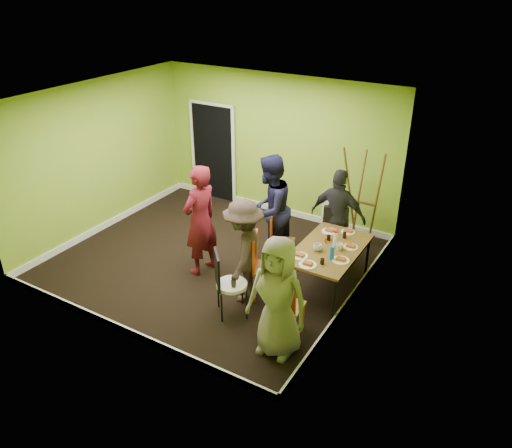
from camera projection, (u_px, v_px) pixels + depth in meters
The scene contains 28 objects.
ground at pixel (213, 259), 8.64m from camera, with size 5.00×5.00×0.00m, color black.
room_walls at pixel (211, 207), 8.23m from camera, with size 5.04×4.54×2.82m.
dining_table at pixel (329, 251), 7.53m from camera, with size 0.90×1.50×0.75m.
chair_left_far at pixel (278, 238), 8.26m from camera, with size 0.50×0.50×0.93m.
chair_left_near at pixel (263, 263), 7.42m from camera, with size 0.57×0.57×1.06m.
chair_back_end at pixel (335, 225), 8.26m from camera, with size 0.53×0.58×1.00m.
chair_front_end at pixel (285, 304), 6.60m from camera, with size 0.42×0.43×0.96m.
chair_bentwood at pixel (227, 281), 7.05m from camera, with size 0.56×0.56×1.02m.
easel at pixel (361, 200), 8.61m from camera, with size 0.75×0.71×1.87m.
plate_near_left at pixel (330, 231), 7.96m from camera, with size 0.25×0.25×0.01m, color white.
plate_near_right at pixel (300, 256), 7.28m from camera, with size 0.25×0.25×0.01m, color white.
plate_far_back at pixel (348, 232), 7.94m from camera, with size 0.23×0.23×0.01m, color white.
plate_far_front at pixel (308, 265), 7.06m from camera, with size 0.26×0.26×0.01m, color white.
plate_wall_back at pixel (351, 247), 7.51m from camera, with size 0.23×0.23×0.01m, color white.
plate_wall_front at pixel (341, 260), 7.17m from camera, with size 0.25×0.25×0.01m, color white.
thermos at pixel (335, 239), 7.50m from camera, with size 0.06×0.06×0.23m, color white.
blue_bottle at pixel (332, 253), 7.16m from camera, with size 0.07×0.07×0.21m, color blue.
orange_bottle at pixel (325, 240), 7.63m from camera, with size 0.04×0.04×0.09m, color #E14B15.
glass_mid at pixel (329, 238), 7.69m from camera, with size 0.06×0.06×0.09m, color black.
glass_back at pixel (344, 235), 7.75m from camera, with size 0.06×0.06×0.10m, color black.
glass_front at pixel (322, 261), 7.08m from camera, with size 0.06×0.06×0.08m, color black.
cup_a at pixel (317, 247), 7.41m from camera, with size 0.14×0.14×0.11m, color white.
cup_b at pixel (339, 247), 7.43m from camera, with size 0.11×0.11×0.10m, color white.
person_standing at pixel (200, 221), 7.92m from camera, with size 0.68×0.44×1.85m, color #590F19.
person_left_far at pixel (270, 210), 8.25m from camera, with size 0.91×0.71×1.88m, color black.
person_left_near at pixel (244, 251), 7.29m from camera, with size 1.05×0.60×1.62m, color #312421.
person_back_end at pixel (338, 216), 8.30m from camera, with size 0.96×0.40×1.64m, color #232227.
person_front_end at pixel (278, 298), 6.23m from camera, with size 0.82×0.53×1.67m, color gray.
Camera 1 is at (4.41, -6.00, 4.50)m, focal length 35.00 mm.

